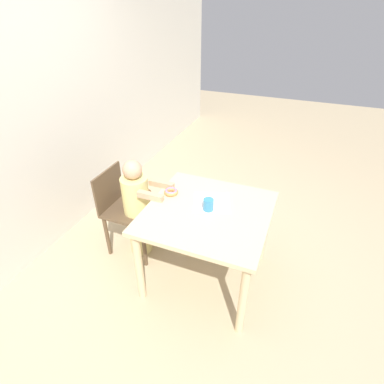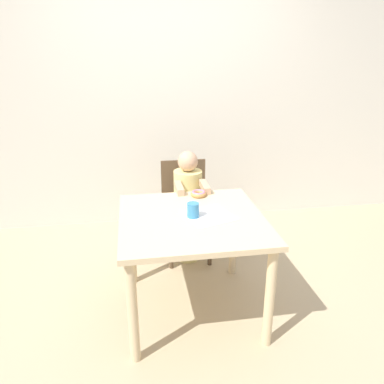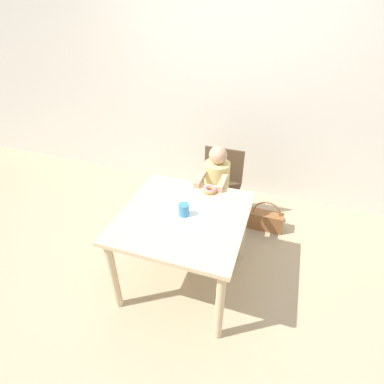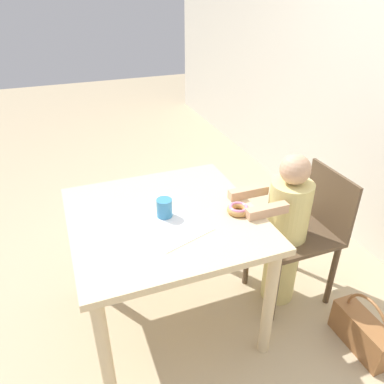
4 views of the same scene
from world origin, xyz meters
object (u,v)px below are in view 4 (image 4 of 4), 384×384
Objects in this scene: child_figure at (285,232)px; cup at (165,208)px; donut at (238,209)px; handbag at (362,331)px; chair at (302,233)px.

cup is at bearing -95.93° from child_figure.
handbag is (0.46, 0.55, -0.63)m from donut.
donut is (0.03, -0.33, 0.25)m from child_figure.
donut is at bearing -130.17° from handbag.
chair is 0.60m from handbag.
cup is at bearing -105.49° from donut.
donut is at bearing -86.44° from chair.
chair is at bearing -168.74° from handbag.
chair reaches higher than cup.
cup is (-0.56, -0.91, 0.65)m from handbag.
donut is at bearing -85.12° from child_figure.
child_figure is at bearing -90.00° from chair.
chair is 0.54m from donut.
donut is (0.03, -0.45, 0.29)m from chair.
cup is (-0.07, -0.69, 0.27)m from child_figure.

